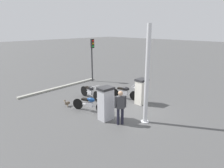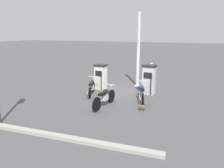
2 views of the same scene
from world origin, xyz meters
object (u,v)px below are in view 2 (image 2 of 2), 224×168
object	(u,v)px
motorcycle_extra	(105,97)
canopy_support_pole	(138,51)
fuel_pump_near	(101,77)
motorcycle_near_pump	(92,87)
wandering_duck	(142,107)
motorcycle_far_pump	(141,92)
fuel_pump_far	(149,79)
attendant_person	(151,75)

from	to	relation	value
motorcycle_extra	canopy_support_pole	bearing A→B (deg)	175.29
fuel_pump_near	motorcycle_near_pump	size ratio (longest dim) A/B	0.80
wandering_duck	canopy_support_pole	size ratio (longest dim) A/B	0.09
fuel_pump_near	motorcycle_far_pump	bearing A→B (deg)	65.44
fuel_pump_far	motorcycle_far_pump	size ratio (longest dim) A/B	0.85
motorcycle_near_pump	canopy_support_pole	xyz separation A→B (m)	(-2.87, 1.86, 1.78)
fuel_pump_far	canopy_support_pole	bearing A→B (deg)	-145.71
motorcycle_extra	attendant_person	bearing A→B (deg)	159.88
fuel_pump_far	attendant_person	distance (m)	0.89
canopy_support_pole	motorcycle_near_pump	bearing A→B (deg)	-32.88
fuel_pump_far	motorcycle_far_pump	distance (m)	1.38
wandering_duck	fuel_pump_far	bearing A→B (deg)	-173.14
fuel_pump_far	motorcycle_near_pump	distance (m)	3.23
fuel_pump_far	fuel_pump_near	bearing A→B (deg)	-90.00
motorcycle_far_pump	wandering_duck	world-z (taller)	motorcycle_far_pump
motorcycle_near_pump	canopy_support_pole	bearing A→B (deg)	147.12
motorcycle_far_pump	fuel_pump_far	bearing A→B (deg)	176.31
motorcycle_extra	attendant_person	distance (m)	4.02
motorcycle_near_pump	motorcycle_extra	distance (m)	2.18
motorcycle_extra	canopy_support_pole	size ratio (longest dim) A/B	0.45
wandering_duck	motorcycle_near_pump	bearing A→B (deg)	-115.35
fuel_pump_far	motorcycle_far_pump	world-z (taller)	fuel_pump_far
motorcycle_far_pump	wandering_duck	distance (m)	1.59
motorcycle_extra	canopy_support_pole	xyz separation A→B (m)	(-4.46, 0.37, 1.76)
canopy_support_pole	wandering_duck	bearing A→B (deg)	17.89
fuel_pump_near	motorcycle_extra	distance (m)	3.26
motorcycle_near_pump	motorcycle_extra	bearing A→B (deg)	43.02
motorcycle_near_pump	attendant_person	size ratio (longest dim) A/B	1.16
fuel_pump_near	motorcycle_far_pump	distance (m)	3.19
motorcycle_extra	attendant_person	xyz separation A→B (m)	(-3.75, 1.37, 0.48)
motorcycle_extra	wandering_duck	distance (m)	1.82
canopy_support_pole	fuel_pump_far	bearing A→B (deg)	34.29
wandering_duck	motorcycle_extra	bearing A→B (deg)	-88.81
motorcycle_near_pump	wandering_duck	xyz separation A→B (m)	(1.56, 3.28, -0.24)
motorcycle_extra	wandering_duck	xyz separation A→B (m)	(-0.04, 1.80, -0.26)
fuel_pump_near	fuel_pump_far	size ratio (longest dim) A/B	0.92
wandering_duck	canopy_support_pole	distance (m)	5.07
attendant_person	fuel_pump_far	bearing A→B (deg)	5.46
motorcycle_far_pump	attendant_person	world-z (taller)	attendant_person
motorcycle_near_pump	motorcycle_extra	size ratio (longest dim) A/B	0.93
fuel_pump_near	canopy_support_pole	world-z (taller)	canopy_support_pole
motorcycle_near_pump	fuel_pump_far	bearing A→B (deg)	113.40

